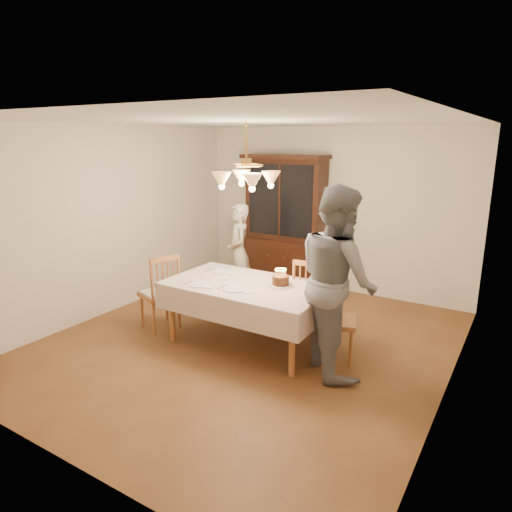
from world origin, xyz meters
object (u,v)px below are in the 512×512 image
Objects in this scene: chair_far_side at (312,301)px; birthday_cake at (281,281)px; china_hutch at (285,224)px; dining_table at (247,290)px; elderly_woman at (239,252)px.

chair_far_side is 3.33× the size of birthday_cake.
china_hutch is at bearing 128.29° from chair_far_side.
chair_far_side reaches higher than dining_table.
elderly_woman reaches higher than dining_table.
china_hutch reaches higher than elderly_woman.
birthday_cake reaches higher than dining_table.
birthday_cake is at bearing 21.02° from dining_table.
dining_table is 1.90× the size of chair_far_side.
china_hutch is 1.05m from elderly_woman.
chair_far_side is 0.66m from birthday_cake.
china_hutch reaches higher than chair_far_side.
chair_far_side is (0.55, 0.65, -0.24)m from dining_table.
china_hutch is 2.16× the size of chair_far_side.
dining_table is 0.88× the size of china_hutch.
dining_table is at bearing -158.98° from birthday_cake.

